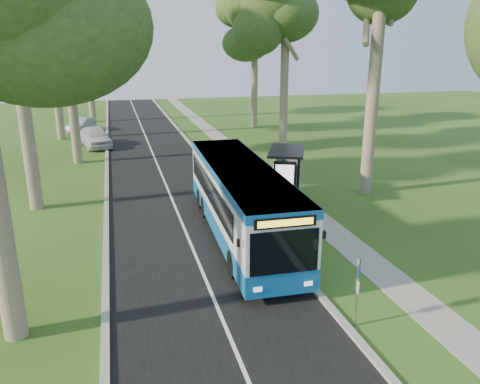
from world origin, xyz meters
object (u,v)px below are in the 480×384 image
at_px(litter_bin, 282,204).
at_px(car_white, 95,137).
at_px(bus_shelter, 292,167).
at_px(bus, 241,201).
at_px(car_silver, 81,125).
at_px(bus_stop_sign, 358,283).

height_order(litter_bin, car_white, car_white).
bearing_deg(bus_shelter, bus, -112.33).
relative_size(litter_bin, car_silver, 0.20).
height_order(bus, car_silver, bus).
bearing_deg(car_white, bus, -85.86).
distance_m(bus_shelter, car_white, 21.13).
xyz_separation_m(litter_bin, car_silver, (-11.13, 27.30, 0.27)).
relative_size(litter_bin, car_white, 0.17).
relative_size(bus, car_silver, 2.92).
xyz_separation_m(bus, car_white, (-6.68, 22.01, -0.81)).
relative_size(bus_stop_sign, bus_shelter, 0.61).
bearing_deg(bus, bus_shelter, 46.09).
xyz_separation_m(bus, car_silver, (-8.25, 29.91, -0.98)).
bearing_deg(car_silver, bus, -53.21).
height_order(bus_shelter, car_silver, bus_shelter).
bearing_deg(car_white, litter_bin, -76.50).
relative_size(bus_stop_sign, car_white, 0.46).
height_order(bus_shelter, car_white, bus_shelter).
distance_m(bus_stop_sign, litter_bin, 10.42).
bearing_deg(litter_bin, bus_stop_sign, -97.69).
distance_m(bus, car_white, 23.02).
relative_size(bus_shelter, car_white, 0.75).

